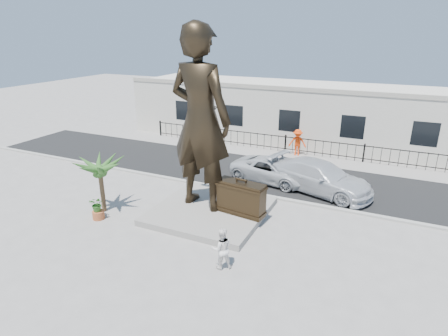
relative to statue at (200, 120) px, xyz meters
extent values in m
plane|color=#9E9991|center=(1.07, -1.72, -4.60)|extent=(100.00, 100.00, 0.00)
cube|color=black|center=(1.07, 6.28, -4.59)|extent=(40.00, 7.00, 0.01)
cube|color=#A5A399|center=(1.07, 2.78, -4.54)|extent=(40.00, 0.25, 0.12)
cube|color=#9E9991|center=(1.07, 10.28, -4.59)|extent=(40.00, 2.50, 0.02)
cube|color=gray|center=(0.57, -0.22, -4.45)|extent=(5.20, 5.20, 0.30)
cube|color=black|center=(1.07, 11.08, -4.00)|extent=(22.00, 0.10, 1.20)
cube|color=silver|center=(1.07, 15.28, -2.40)|extent=(28.00, 7.00, 4.40)
imported|color=black|center=(0.00, 0.00, 0.00)|extent=(3.37, 2.44, 8.60)
cube|color=black|center=(2.14, -0.13, -3.50)|extent=(2.35, 1.00, 1.61)
imported|color=white|center=(2.97, -4.03, -3.77)|extent=(1.02, 0.98, 1.65)
imported|color=silver|center=(1.98, 5.12, -3.90)|extent=(5.24, 3.06, 1.37)
imported|color=silver|center=(4.84, 4.74, -3.73)|extent=(6.34, 3.99, 1.71)
imported|color=#FE440D|center=(2.07, 10.64, -3.63)|extent=(1.34, 0.93, 1.90)
cylinder|color=#A9552C|center=(-4.04, -2.95, -4.40)|extent=(0.56, 0.56, 0.40)
imported|color=#2C6320|center=(-4.04, -2.95, -3.83)|extent=(0.74, 0.66, 0.73)
camera|label=1|loc=(8.12, -14.93, 3.83)|focal=30.00mm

